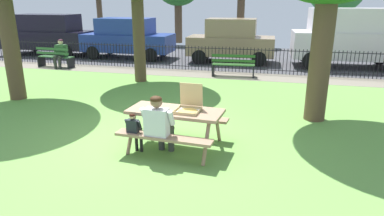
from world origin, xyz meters
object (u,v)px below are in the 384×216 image
object	(u,v)px
child_at_table	(134,129)
park_bench_center	(233,66)
pizza_box_open	(189,106)
person_on_park_bench	(61,52)
parked_car_far_left	(48,34)
parked_car_center	(231,40)
park_bench_left	(55,58)
parked_car_left	(128,38)
picnic_table_foreground	(175,118)
adult_at_table	(159,123)
parked_car_right	(351,36)

from	to	relation	value
child_at_table	park_bench_center	distance (m)	7.39
pizza_box_open	person_on_park_bench	world-z (taller)	pizza_box_open
parked_car_far_left	parked_car_center	size ratio (longest dim) A/B	1.18
child_at_table	park_bench_center	bearing A→B (deg)	83.64
park_bench_left	parked_car_left	world-z (taller)	parked_car_left
child_at_table	park_bench_left	size ratio (longest dim) A/B	0.51
child_at_table	parked_car_left	size ratio (longest dim) A/B	0.19
park_bench_left	park_bench_center	distance (m)	7.68
park_bench_left	parked_car_center	bearing A→B (deg)	23.58
park_bench_left	parked_car_left	bearing A→B (deg)	57.45
parked_car_far_left	parked_car_left	world-z (taller)	parked_car_far_left
parked_car_far_left	child_at_table	bearing A→B (deg)	-47.98
pizza_box_open	picnic_table_foreground	bearing A→B (deg)	-179.78
parked_car_center	park_bench_center	bearing A→B (deg)	-80.08
parked_car_far_left	adult_at_table	bearing A→B (deg)	-46.57
pizza_box_open	adult_at_table	world-z (taller)	pizza_box_open
parked_car_far_left	person_on_park_bench	bearing A→B (deg)	-47.43
parked_car_center	parked_car_left	bearing A→B (deg)	-180.00
child_at_table	parked_car_right	distance (m)	11.76
child_at_table	parked_car_far_left	xyz separation A→B (m)	(-9.42, 10.45, 0.60)
adult_at_table	park_bench_left	xyz separation A→B (m)	(-7.34, 7.34, -0.24)
park_bench_center	parked_car_center	world-z (taller)	parked_car_center
parked_car_right	park_bench_left	bearing A→B (deg)	-165.67
adult_at_table	parked_car_right	world-z (taller)	parked_car_right
pizza_box_open	child_at_table	xyz separation A→B (m)	(-0.90, -0.49, -0.36)
picnic_table_foreground	park_bench_center	xyz separation A→B (m)	(0.18, 6.85, -0.18)
parked_car_center	parked_car_right	size ratio (longest dim) A/B	0.82
person_on_park_bench	parked_car_far_left	distance (m)	4.22
parked_car_right	parked_car_far_left	bearing A→B (deg)	-180.00
park_bench_left	parked_car_far_left	bearing A→B (deg)	129.41
parked_car_far_left	parked_car_left	bearing A→B (deg)	-0.00
pizza_box_open	child_at_table	world-z (taller)	pizza_box_open
park_bench_left	parked_car_right	size ratio (longest dim) A/B	0.34
parked_car_far_left	parked_car_right	distance (m)	14.74
person_on_park_bench	parked_car_right	distance (m)	12.31
park_bench_center	parked_car_left	distance (m)	6.51
adult_at_table	child_at_table	world-z (taller)	adult_at_table
park_bench_center	parked_car_right	xyz separation A→B (m)	(4.51, 3.11, 0.89)
picnic_table_foreground	park_bench_left	world-z (taller)	park_bench_left
pizza_box_open	parked_car_right	distance (m)	10.91
person_on_park_bench	park_bench_left	bearing A→B (deg)	-176.16
pizza_box_open	park_bench_left	size ratio (longest dim) A/B	0.31
picnic_table_foreground	parked_car_left	xyz separation A→B (m)	(-5.51, 9.96, 0.41)
park_bench_left	person_on_park_bench	world-z (taller)	person_on_park_bench
park_bench_center	park_bench_left	bearing A→B (deg)	-180.00
child_at_table	parked_car_center	distance (m)	10.47
park_bench_center	parked_car_center	size ratio (longest dim) A/B	0.41
parked_car_center	parked_car_far_left	bearing A→B (deg)	180.00
picnic_table_foreground	park_bench_center	world-z (taller)	park_bench_center
park_bench_center	parked_car_right	distance (m)	5.55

